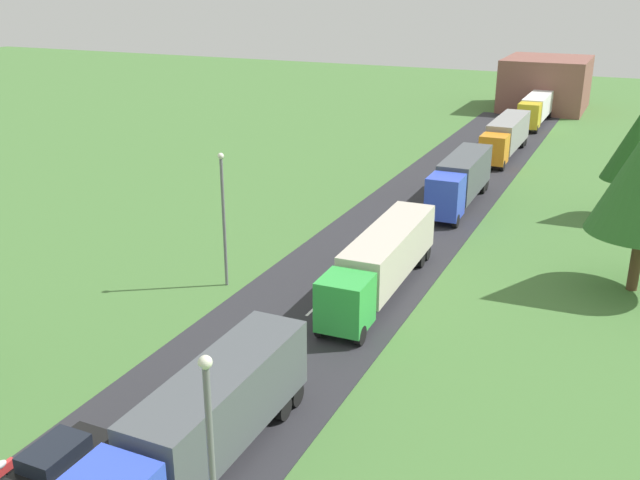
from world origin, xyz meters
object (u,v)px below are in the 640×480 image
Objects in this scene: truck_fourth at (506,135)px; lamppost_second at (223,213)px; truck_third at (461,179)px; tree_oak at (636,147)px; truck_fifth at (536,107)px; car_second at (59,462)px; truck_second at (382,259)px; truck_lead at (202,423)px; distant_building at (546,84)px.

truck_fourth is 1.67× the size of lamppost_second.
tree_oak is at bearing 9.20° from truck_third.
car_second is at bearing -93.65° from truck_fifth.
truck_second is 9.47m from lamppost_second.
distant_building is at bearing 90.19° from truck_lead.
car_second is (-4.86, -76.30, -1.18)m from truck_fifth.
car_second is 44.61m from tree_oak.
truck_second is 67.33m from distant_building.
truck_third is at bearing 90.32° from truck_second.
car_second is at bearing -96.92° from truck_third.
lamppost_second reaches higher than truck_third.
truck_second is 1.07× the size of distant_building.
truck_fifth is 1.68× the size of tree_oak.
distant_building is at bearing 90.56° from truck_second.
truck_lead is at bearing -91.21° from truck_second.
truck_second reaches higher than car_second.
tree_oak is (12.28, -16.58, 3.37)m from truck_fourth.
truck_third is 1.52× the size of tree_oak.
lamppost_second is (-8.60, -39.78, 2.32)m from truck_fourth.
car_second is at bearing -103.23° from truck_second.
truck_fourth is (0.25, 54.95, 0.00)m from truck_lead.
tree_oak is at bearing -53.47° from truck_fourth.
car_second is 0.31× the size of distant_building.
truck_lead is 17.95m from truck_second.
tree_oak is (12.26, 1.99, 3.29)m from truck_third.
truck_third is 23.01m from lamppost_second.
lamppost_second is (-8.34, 15.17, 2.32)m from truck_lead.
truck_fifth is at bearing 89.53° from truck_fourth.
distant_building reaches higher than truck_fourth.
distant_building is (-0.56, 48.87, 1.23)m from truck_third.
lamppost_second is (-8.62, -21.21, 2.25)m from truck_third.
lamppost_second is at bearing -96.56° from distant_building.
lamppost_second reaches higher than car_second.
truck_third is 18.57m from truck_fourth.
distant_building is (4.17, 87.87, 2.58)m from car_second.
distant_building is (-0.66, 67.31, 1.41)m from truck_second.
truck_fifth is at bearing 86.35° from car_second.
truck_lead is at bearing -89.81° from distant_building.
truck_fifth is at bearing 89.79° from truck_third.
truck_lead reaches higher than car_second.
lamppost_second reaches higher than truck_lead.
truck_fourth is 1.00× the size of truck_fifth.
truck_second reaches higher than truck_fifth.
tree_oak is (12.13, -35.32, 3.46)m from truck_fifth.
truck_fifth is 3.30× the size of car_second.
distant_building is (-0.69, 11.57, 1.40)m from truck_fifth.
tree_oak reaches higher than truck_fifth.
truck_third is 39.30m from car_second.
truck_fifth is 59.22m from lamppost_second.
truck_fourth is 30.34m from distant_building.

